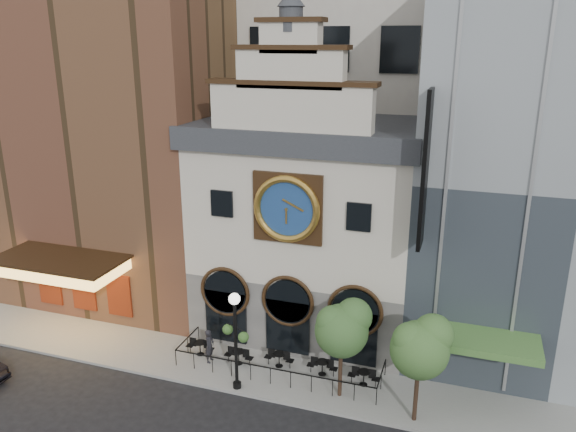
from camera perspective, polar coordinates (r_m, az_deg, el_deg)
The scene contains 15 objects.
ground at distance 28.42m, azimuth -2.67°, elevation -18.21°, with size 120.00×120.00×0.00m, color black.
sidewalk at distance 30.31m, azimuth -0.91°, elevation -15.48°, with size 44.00×5.00×0.15m, color gray.
clock_building at distance 32.04m, azimuth 2.19°, elevation -0.47°, with size 12.60×8.78×18.65m.
theater_building at distance 38.26m, azimuth -16.11°, elevation 10.91°, with size 14.00×15.60×25.00m.
retail_building at distance 32.39m, azimuth 26.15°, elevation 4.26°, with size 14.00×14.40×20.00m.
cafe_railing at distance 30.03m, azimuth -0.92°, elevation -14.64°, with size 10.60×2.60×0.90m, color black, non-canonical shape.
bistro_0 at distance 31.65m, azimuth -8.93°, elevation -13.01°, with size 1.58×0.68×0.90m.
bistro_1 at distance 30.62m, azimuth -5.03°, elevation -13.99°, with size 1.58×0.68×0.90m.
bistro_2 at distance 30.31m, azimuth -0.91°, elevation -14.27°, with size 1.58×0.68×0.90m.
bistro_3 at distance 29.72m, azimuth 3.50°, elevation -15.02°, with size 1.58×0.68×0.90m.
bistro_4 at distance 29.16m, azimuth 7.70°, elevation -15.87°, with size 1.58×0.68×0.90m.
pedestrian at distance 30.76m, azimuth -7.98°, elevation -12.93°, with size 0.68×0.44×1.86m, color black.
lamppost at distance 27.44m, azimuth -5.37°, elevation -11.51°, with size 1.54×0.97×5.10m.
tree_left at distance 26.66m, azimuth 5.59°, elevation -11.12°, with size 2.62×2.52×5.04m.
tree_right at distance 25.57m, azimuth 13.36°, elevation -12.66°, with size 2.68×2.58×5.16m.
Camera 1 is at (8.51, -21.42, 16.63)m, focal length 35.00 mm.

